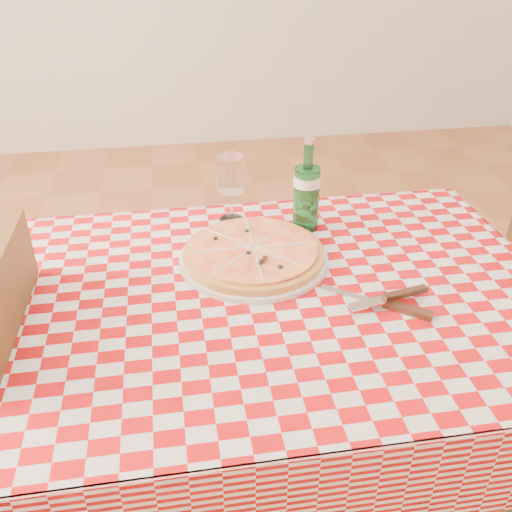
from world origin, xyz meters
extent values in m
plane|color=brown|center=(0.00, 0.00, 0.00)|extent=(6.00, 6.00, 0.00)
cube|color=brown|center=(0.00, 0.00, 0.73)|extent=(1.20, 0.80, 0.04)
cylinder|color=brown|center=(-0.54, 0.34, 0.35)|extent=(0.06, 0.06, 0.71)
cylinder|color=brown|center=(0.54, 0.34, 0.35)|extent=(0.06, 0.06, 0.71)
cube|color=#A30A0C|center=(0.00, 0.00, 0.75)|extent=(1.30, 0.90, 0.01)
cylinder|color=brown|center=(0.65, -0.04, 0.20)|extent=(0.03, 0.03, 0.39)
cylinder|color=brown|center=(0.78, 0.27, 0.20)|extent=(0.03, 0.03, 0.39)
cylinder|color=brown|center=(-0.55, 0.14, 0.21)|extent=(0.04, 0.04, 0.43)
cube|color=brown|center=(-0.55, -0.04, 0.70)|extent=(0.05, 0.42, 0.46)
camera|label=1|loc=(-0.20, -1.02, 1.50)|focal=40.00mm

